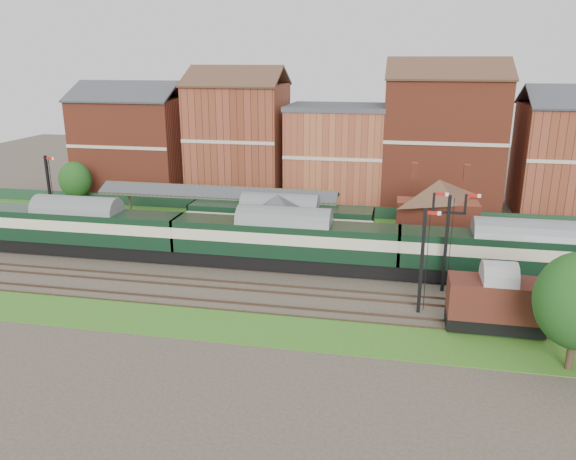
% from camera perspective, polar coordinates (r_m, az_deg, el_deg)
% --- Properties ---
extents(ground, '(160.00, 160.00, 0.00)m').
position_cam_1_polar(ground, '(50.52, 1.48, -4.02)').
color(ground, '#473D33').
rests_on(ground, ground).
extents(grass_back, '(90.00, 4.50, 0.06)m').
position_cam_1_polar(grass_back, '(65.53, 3.89, 0.95)').
color(grass_back, '#2D6619').
rests_on(grass_back, ground).
extents(grass_front, '(90.00, 5.00, 0.06)m').
position_cam_1_polar(grass_front, '(39.75, -1.54, -10.09)').
color(grass_front, '#2D6619').
rests_on(grass_front, ground).
extents(fence, '(90.00, 0.12, 1.50)m').
position_cam_1_polar(fence, '(67.25, 4.12, 2.00)').
color(fence, '#193823').
rests_on(fence, ground).
extents(platform, '(55.00, 3.40, 1.00)m').
position_cam_1_polar(platform, '(60.34, -1.60, 0.02)').
color(platform, '#2D2D2D').
rests_on(platform, ground).
extents(signal_box, '(5.40, 5.40, 6.00)m').
position_cam_1_polar(signal_box, '(53.07, -1.08, 0.66)').
color(signal_box, '#627C58').
rests_on(signal_box, ground).
extents(brick_hut, '(3.20, 2.64, 2.94)m').
position_cam_1_polar(brick_hut, '(52.62, 7.48, -1.91)').
color(brick_hut, brown).
rests_on(brick_hut, ground).
extents(station_building, '(8.10, 8.10, 5.90)m').
position_cam_1_polar(station_building, '(58.13, 14.95, 2.32)').
color(station_building, brown).
rests_on(station_building, platform).
extents(canopy, '(26.00, 3.89, 4.08)m').
position_cam_1_polar(canopy, '(60.86, -7.16, 4.03)').
color(canopy, '#42482D').
rests_on(canopy, platform).
extents(semaphore_bracket, '(3.60, 0.25, 8.18)m').
position_cam_1_polar(semaphore_bracket, '(46.18, 15.86, -0.65)').
color(semaphore_bracket, black).
rests_on(semaphore_bracket, ground).
extents(semaphore_platform_end, '(1.23, 0.25, 8.00)m').
position_cam_1_polar(semaphore_platform_end, '(67.84, -23.07, 3.76)').
color(semaphore_platform_end, black).
rests_on(semaphore_platform_end, ground).
extents(semaphore_siding, '(1.23, 0.25, 8.00)m').
position_cam_1_polar(semaphore_siding, '(41.93, 13.48, -2.95)').
color(semaphore_siding, black).
rests_on(semaphore_siding, ground).
extents(town_backdrop, '(69.00, 10.00, 16.00)m').
position_cam_1_polar(town_backdrop, '(72.79, 4.80, 8.17)').
color(town_backdrop, brown).
rests_on(town_backdrop, ground).
extents(dmu_train, '(60.22, 3.16, 4.63)m').
position_cam_1_polar(dmu_train, '(49.91, -0.38, -1.01)').
color(dmu_train, black).
rests_on(dmu_train, ground).
extents(platform_railcar, '(18.69, 2.94, 4.31)m').
position_cam_1_polar(platform_railcar, '(56.40, -0.81, 0.94)').
color(platform_railcar, black).
rests_on(platform_railcar, ground).
extents(goods_van_a, '(6.46, 2.80, 3.92)m').
position_cam_1_polar(goods_van_a, '(41.33, 20.37, -6.77)').
color(goods_van_a, black).
rests_on(goods_van_a, ground).
extents(tree_back, '(3.97, 3.97, 5.80)m').
position_cam_1_polar(tree_back, '(75.91, -20.82, 4.80)').
color(tree_back, '#382619').
rests_on(tree_back, ground).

